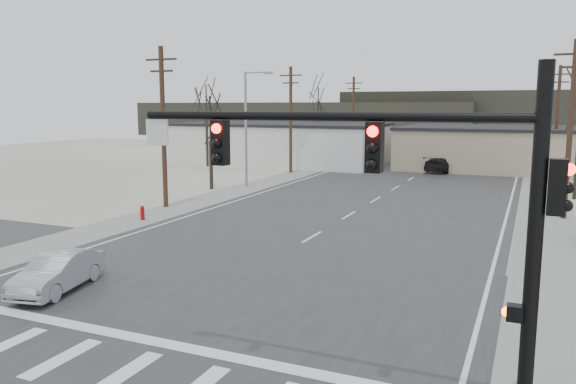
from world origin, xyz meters
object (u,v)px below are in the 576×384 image
fire_hydrant (142,213)px  sedan_crossing (58,272)px  car_far_b (419,154)px  traffic_signal_mast (429,197)px  car_far_a (444,163)px

fire_hydrant → sedan_crossing: bearing=-65.5°
car_far_b → sedan_crossing: bearing=-81.8°
traffic_signal_mast → car_far_b: (-10.50, 55.52, -3.93)m
traffic_signal_mast → sedan_crossing: (-13.09, 3.20, -3.97)m
traffic_signal_mast → car_far_b: 56.64m
traffic_signal_mast → fire_hydrant: size_ratio=10.29×
car_far_b → fire_hydrant: bearing=-89.4°
traffic_signal_mast → car_far_a: (-6.08, 44.82, -3.82)m
fire_hydrant → car_far_a: car_far_a is taller
traffic_signal_mast → car_far_b: traffic_signal_mast is taller
sedan_crossing → car_far_a: size_ratio=0.72×
traffic_signal_mast → car_far_a: traffic_signal_mast is taller
sedan_crossing → car_far_a: (7.01, 41.61, 0.15)m
traffic_signal_mast → car_far_a: bearing=97.7°
car_far_a → car_far_b: bearing=-54.3°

